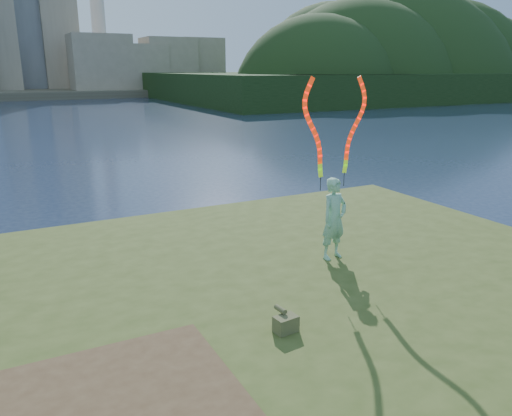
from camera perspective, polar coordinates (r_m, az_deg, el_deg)
ground at (r=10.23m, az=-7.21°, el=-12.21°), size 320.00×320.00×0.00m
grassy_knoll at (r=8.22m, az=-1.46°, el=-16.90°), size 20.00×18.00×0.80m
dirt_patch at (r=6.69m, az=-16.19°, el=-21.26°), size 3.20×3.00×0.02m
far_shore at (r=103.66m, az=-26.25°, el=11.85°), size 320.00×40.00×1.20m
wooded_hill at (r=92.89m, az=15.42°, el=12.33°), size 78.00×50.00×63.00m
woman_with_ribbons at (r=10.61m, az=8.95°, el=1.47°), size 2.08×0.59×4.13m
canvas_bag at (r=7.98m, az=3.38°, el=-12.97°), size 0.39×0.44×0.34m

